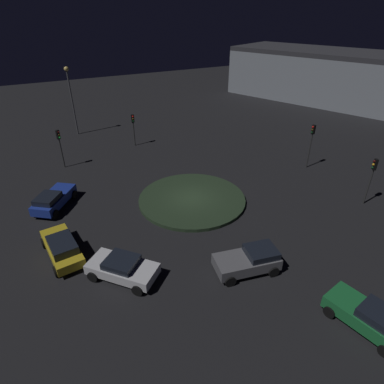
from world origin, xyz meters
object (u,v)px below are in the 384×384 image
at_px(store_building, 327,76).
at_px(traffic_light_southeast, 372,173).
at_px(car_blue, 53,199).
at_px(traffic_light_northwest, 60,141).
at_px(car_white, 122,268).
at_px(streetlamp_north, 70,91).
at_px(traffic_light_north, 133,124).
at_px(car_green, 369,316).
at_px(traffic_light_east, 312,138).
at_px(car_grey, 249,260).
at_px(car_yellow, 62,247).

bearing_deg(store_building, traffic_light_southeast, 116.60).
distance_m(car_blue, traffic_light_northwest, 8.12).
height_order(car_white, store_building, store_building).
xyz_separation_m(car_white, streetlamp_north, (2.31, 27.33, 4.73)).
xyz_separation_m(car_blue, traffic_light_north, (10.25, 10.01, 1.85)).
height_order(car_white, car_green, car_green).
relative_size(car_blue, traffic_light_east, 1.00).
height_order(car_grey, traffic_light_northwest, traffic_light_northwest).
xyz_separation_m(car_white, car_green, (10.05, -9.19, 0.03)).
bearing_deg(streetlamp_north, traffic_light_north, -53.64).
bearing_deg(traffic_light_northwest, store_building, 63.79).
height_order(traffic_light_north, store_building, store_building).
relative_size(car_yellow, car_blue, 1.06).
relative_size(car_white, car_yellow, 0.93).
height_order(car_grey, car_blue, car_blue).
bearing_deg(car_white, car_grey, -154.77).
bearing_deg(car_grey, traffic_light_southeast, -160.18).
distance_m(car_white, traffic_light_north, 21.64).
bearing_deg(traffic_light_northwest, streetlamp_north, 126.20).
height_order(car_blue, store_building, store_building).
relative_size(car_grey, traffic_light_north, 1.14).
distance_m(car_grey, streetlamp_north, 31.07).
relative_size(car_grey, car_blue, 0.95).
xyz_separation_m(traffic_light_east, traffic_light_north, (-13.63, 13.75, -0.53)).
height_order(car_yellow, traffic_light_north, traffic_light_north).
xyz_separation_m(car_grey, traffic_light_east, (14.07, 9.43, 2.38)).
distance_m(car_white, traffic_light_southeast, 20.51).
bearing_deg(traffic_light_southeast, streetlamp_north, -28.30).
relative_size(car_green, traffic_light_southeast, 1.06).
relative_size(traffic_light_southeast, streetlamp_north, 0.49).
xyz_separation_m(car_blue, store_building, (46.41, 15.32, 3.21)).
relative_size(car_grey, car_white, 0.96).
bearing_deg(traffic_light_north, store_building, 97.34).
distance_m(car_white, car_green, 13.62).
xyz_separation_m(car_green, car_blue, (-12.73, 19.36, 0.02)).
height_order(traffic_light_east, traffic_light_north, traffic_light_east).
xyz_separation_m(car_grey, car_green, (2.92, -6.19, -0.02)).
bearing_deg(streetlamp_north, traffic_light_east, -47.89).
bearing_deg(car_yellow, traffic_light_north, -39.06).
bearing_deg(store_building, car_yellow, 93.17).
xyz_separation_m(traffic_light_east, traffic_light_northwest, (-21.95, 11.37, -0.36)).
xyz_separation_m(car_green, traffic_light_east, (11.15, 15.62, 2.40)).
height_order(car_green, store_building, store_building).
distance_m(traffic_light_north, streetlamp_north, 9.31).
bearing_deg(traffic_light_north, streetlamp_north, -144.66).
bearing_deg(car_green, traffic_light_northwest, 10.74).
distance_m(car_yellow, traffic_light_northwest, 14.54).
relative_size(streetlamp_north, store_building, 0.24).
relative_size(car_grey, car_green, 0.99).
xyz_separation_m(streetlamp_north, store_building, (41.42, -1.83, -1.46)).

